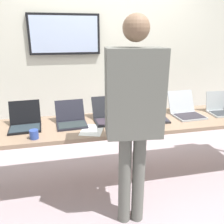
{
  "coord_description": "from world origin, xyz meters",
  "views": [
    {
      "loc": [
        -0.71,
        -2.31,
        1.65
      ],
      "look_at": [
        -0.19,
        0.01,
        0.85
      ],
      "focal_mm": 37.45,
      "sensor_mm": 36.0,
      "label": 1
    }
  ],
  "objects_px": {
    "laptop_station_4": "(151,113)",
    "laptop_station_2": "(71,119)",
    "coffee_mug": "(34,134)",
    "workbench": "(129,125)",
    "laptop_station_5": "(186,110)",
    "person": "(134,108)",
    "laptop_station_1": "(25,122)",
    "laptop_station_6": "(221,108)",
    "laptop_station_3": "(111,115)"
  },
  "relations": [
    {
      "from": "laptop_station_6",
      "to": "laptop_station_5",
      "type": "bearing_deg",
      "value": 177.94
    },
    {
      "from": "coffee_mug",
      "to": "laptop_station_4",
      "type": "bearing_deg",
      "value": 12.81
    },
    {
      "from": "laptop_station_2",
      "to": "laptop_station_6",
      "type": "xyz_separation_m",
      "value": [
        1.79,
        -0.02,
        0.0
      ]
    },
    {
      "from": "laptop_station_6",
      "to": "coffee_mug",
      "type": "height_order",
      "value": "laptop_station_6"
    },
    {
      "from": "laptop_station_6",
      "to": "person",
      "type": "distance_m",
      "value": 1.5
    },
    {
      "from": "laptop_station_6",
      "to": "laptop_station_3",
      "type": "bearing_deg",
      "value": 178.1
    },
    {
      "from": "laptop_station_2",
      "to": "coffee_mug",
      "type": "xyz_separation_m",
      "value": [
        -0.35,
        -0.29,
        -0.01
      ]
    },
    {
      "from": "workbench",
      "to": "laptop_station_5",
      "type": "bearing_deg",
      "value": 3.12
    },
    {
      "from": "laptop_station_4",
      "to": "laptop_station_5",
      "type": "relative_size",
      "value": 0.95
    },
    {
      "from": "laptop_station_4",
      "to": "laptop_station_6",
      "type": "bearing_deg",
      "value": -0.72
    },
    {
      "from": "laptop_station_1",
      "to": "laptop_station_5",
      "type": "xyz_separation_m",
      "value": [
        1.79,
        -0.01,
        0.0
      ]
    },
    {
      "from": "laptop_station_1",
      "to": "laptop_station_2",
      "type": "distance_m",
      "value": 0.46
    },
    {
      "from": "workbench",
      "to": "person",
      "type": "height_order",
      "value": "person"
    },
    {
      "from": "laptop_station_1",
      "to": "workbench",
      "type": "bearing_deg",
      "value": -2.74
    },
    {
      "from": "laptop_station_3",
      "to": "laptop_station_5",
      "type": "distance_m",
      "value": 0.9
    },
    {
      "from": "workbench",
      "to": "laptop_station_5",
      "type": "distance_m",
      "value": 0.71
    },
    {
      "from": "workbench",
      "to": "laptop_station_6",
      "type": "height_order",
      "value": "laptop_station_6"
    },
    {
      "from": "laptop_station_1",
      "to": "person",
      "type": "relative_size",
      "value": 0.2
    },
    {
      "from": "laptop_station_2",
      "to": "laptop_station_4",
      "type": "distance_m",
      "value": 0.89
    },
    {
      "from": "workbench",
      "to": "laptop_station_6",
      "type": "bearing_deg",
      "value": 1.06
    },
    {
      "from": "laptop_station_3",
      "to": "laptop_station_5",
      "type": "xyz_separation_m",
      "value": [
        0.9,
        -0.03,
        0.0
      ]
    },
    {
      "from": "laptop_station_6",
      "to": "person",
      "type": "relative_size",
      "value": 0.18
    },
    {
      "from": "laptop_station_2",
      "to": "laptop_station_3",
      "type": "bearing_deg",
      "value": 3.16
    },
    {
      "from": "laptop_station_5",
      "to": "laptop_station_6",
      "type": "height_order",
      "value": "laptop_station_5"
    },
    {
      "from": "laptop_station_4",
      "to": "laptop_station_2",
      "type": "bearing_deg",
      "value": 179.37
    },
    {
      "from": "laptop_station_5",
      "to": "coffee_mug",
      "type": "relative_size",
      "value": 4.83
    },
    {
      "from": "workbench",
      "to": "laptop_station_6",
      "type": "distance_m",
      "value": 1.17
    },
    {
      "from": "laptop_station_2",
      "to": "laptop_station_5",
      "type": "bearing_deg",
      "value": -0.19
    },
    {
      "from": "laptop_station_4",
      "to": "laptop_station_6",
      "type": "xyz_separation_m",
      "value": [
        0.9,
        -0.01,
        -0.0
      ]
    },
    {
      "from": "laptop_station_5",
      "to": "workbench",
      "type": "bearing_deg",
      "value": -176.88
    },
    {
      "from": "laptop_station_2",
      "to": "laptop_station_5",
      "type": "height_order",
      "value": "laptop_station_5"
    },
    {
      "from": "laptop_station_1",
      "to": "laptop_station_2",
      "type": "relative_size",
      "value": 1.0
    },
    {
      "from": "workbench",
      "to": "laptop_station_1",
      "type": "height_order",
      "value": "laptop_station_1"
    },
    {
      "from": "workbench",
      "to": "laptop_station_3",
      "type": "height_order",
      "value": "laptop_station_3"
    },
    {
      "from": "laptop_station_5",
      "to": "coffee_mug",
      "type": "bearing_deg",
      "value": -170.27
    },
    {
      "from": "workbench",
      "to": "laptop_station_5",
      "type": "relative_size",
      "value": 8.77
    },
    {
      "from": "laptop_station_1",
      "to": "laptop_station_4",
      "type": "relative_size",
      "value": 0.94
    },
    {
      "from": "laptop_station_5",
      "to": "person",
      "type": "xyz_separation_m",
      "value": [
        -0.86,
        -0.66,
        0.29
      ]
    },
    {
      "from": "coffee_mug",
      "to": "person",
      "type": "bearing_deg",
      "value": -24.31
    },
    {
      "from": "laptop_station_5",
      "to": "laptop_station_2",
      "type": "bearing_deg",
      "value": 179.81
    },
    {
      "from": "laptop_station_1",
      "to": "laptop_station_4",
      "type": "distance_m",
      "value": 1.36
    },
    {
      "from": "coffee_mug",
      "to": "laptop_station_3",
      "type": "bearing_deg",
      "value": 21.97
    },
    {
      "from": "workbench",
      "to": "laptop_station_3",
      "type": "relative_size",
      "value": 9.2
    },
    {
      "from": "laptop_station_3",
      "to": "coffee_mug",
      "type": "bearing_deg",
      "value": -158.03
    },
    {
      "from": "workbench",
      "to": "coffee_mug",
      "type": "distance_m",
      "value": 1.01
    },
    {
      "from": "laptop_station_5",
      "to": "coffee_mug",
      "type": "xyz_separation_m",
      "value": [
        -1.68,
        -0.29,
        -0.02
      ]
    },
    {
      "from": "person",
      "to": "coffee_mug",
      "type": "height_order",
      "value": "person"
    },
    {
      "from": "laptop_station_4",
      "to": "person",
      "type": "distance_m",
      "value": 0.83
    },
    {
      "from": "laptop_station_4",
      "to": "person",
      "type": "xyz_separation_m",
      "value": [
        -0.42,
        -0.65,
        0.29
      ]
    },
    {
      "from": "laptop_station_4",
      "to": "coffee_mug",
      "type": "distance_m",
      "value": 1.28
    }
  ]
}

